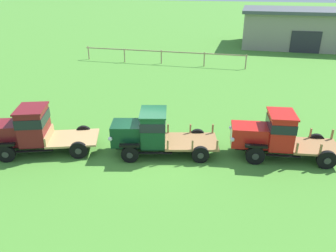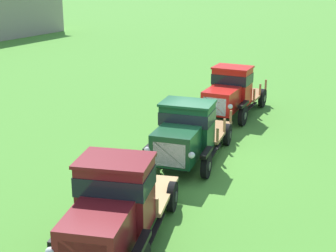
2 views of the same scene
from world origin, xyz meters
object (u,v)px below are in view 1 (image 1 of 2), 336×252
(farm_shed, at_px, (328,29))
(vintage_truck_foreground_near, at_px, (30,130))
(vintage_truck_second_in_line, at_px, (151,132))
(vintage_truck_midrow_center, at_px, (274,134))

(farm_shed, bearing_deg, vintage_truck_foreground_near, -120.32)
(vintage_truck_foreground_near, xyz_separation_m, vintage_truck_second_in_line, (5.60, 1.27, -0.06))
(vintage_truck_midrow_center, bearing_deg, vintage_truck_foreground_near, -168.38)
(vintage_truck_foreground_near, height_order, vintage_truck_midrow_center, vintage_truck_foreground_near)
(vintage_truck_foreground_near, bearing_deg, vintage_truck_second_in_line, 12.79)
(farm_shed, height_order, vintage_truck_midrow_center, farm_shed)
(vintage_truck_second_in_line, bearing_deg, vintage_truck_midrow_center, 10.45)
(farm_shed, distance_m, vintage_truck_foreground_near, 37.13)
(vintage_truck_foreground_near, height_order, vintage_truck_second_in_line, vintage_truck_foreground_near)
(vintage_truck_second_in_line, relative_size, vintage_truck_midrow_center, 1.03)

